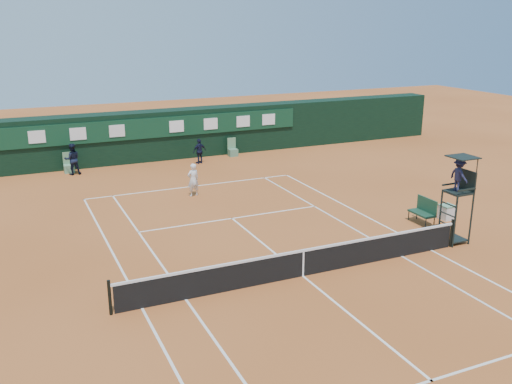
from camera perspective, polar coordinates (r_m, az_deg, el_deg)
ground at (r=19.51m, az=4.69°, el=-8.38°), size 90.00×90.00×0.00m
court_lines at (r=19.51m, az=4.69°, el=-8.37°), size 11.05×23.85×0.01m
tennis_net at (r=19.30m, az=4.73°, el=-7.02°), size 12.90×0.10×1.10m
back_wall at (r=35.87m, az=-9.84°, el=5.66°), size 40.00×1.65×3.00m
linesman_chair_left at (r=33.98m, az=-18.20°, el=2.39°), size 0.55×0.50×1.15m
linesman_chair_right at (r=36.30m, az=-2.35°, el=4.11°), size 0.55×0.50×1.15m
umpire_chair at (r=22.80m, az=19.65°, el=1.00°), size 0.96×0.95×3.42m
player_bench at (r=25.15m, az=16.45°, el=-1.71°), size 0.56×1.20×1.10m
tennis_bag at (r=23.60m, az=17.95°, el=-4.20°), size 0.47×0.88×0.31m
cooler at (r=26.03m, az=18.55°, el=-1.91°), size 0.57×0.57×0.65m
tennis_ball at (r=29.65m, az=2.39°, el=0.62°), size 0.06×0.06×0.06m
player at (r=27.96m, az=-6.30°, el=1.21°), size 0.66×0.49×1.64m
ball_kid_left at (r=33.33m, az=-17.90°, el=3.14°), size 0.86×0.67×1.76m
ball_kid_right at (r=34.43m, az=-5.67°, el=4.09°), size 0.95×0.60×1.51m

